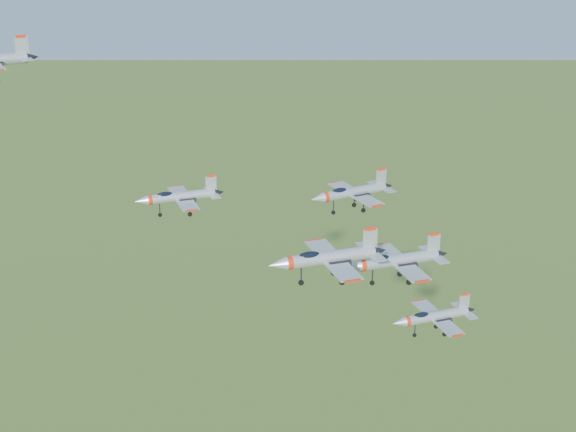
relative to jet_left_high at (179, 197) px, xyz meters
name	(u,v)px	position (x,y,z in m)	size (l,w,h in m)	color
jet_left_high	(179,197)	(0.00, 0.00, 0.00)	(10.71, 8.85, 2.86)	#A5AAB1
jet_right_high	(327,258)	(11.19, -16.81, -2.82)	(13.29, 11.01, 3.55)	#A5AAB1
jet_left_low	(352,192)	(27.10, 8.59, -5.88)	(13.57, 11.26, 3.63)	#A5AAB1
jet_right_low	(396,260)	(21.96, -12.73, -6.67)	(13.26, 10.97, 3.54)	#A5AAB1
jet_trail	(434,316)	(36.65, 0.32, -23.40)	(13.54, 11.18, 3.62)	#A5AAB1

